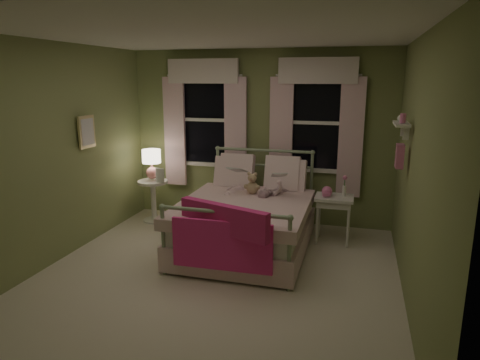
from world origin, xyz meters
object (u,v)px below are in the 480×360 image
(teddy_bear, at_px, (252,185))
(nightstand_left, at_px, (153,195))
(nightstand_right, at_px, (334,203))
(child_left, at_px, (235,173))
(child_right, at_px, (275,173))
(bed, at_px, (247,220))
(table_lamp, at_px, (152,161))

(teddy_bear, distance_m, nightstand_left, 1.76)
(nightstand_left, relative_size, nightstand_right, 1.02)
(child_left, xyz_separation_m, nightstand_right, (1.35, 0.08, -0.36))
(child_left, relative_size, child_right, 0.94)
(bed, relative_size, teddy_bear, 6.79)
(nightstand_left, relative_size, table_lamp, 1.43)
(child_left, height_order, nightstand_right, child_left)
(child_left, height_order, nightstand_left, child_left)
(teddy_bear, distance_m, table_lamp, 1.73)
(table_lamp, bearing_deg, teddy_bear, -13.41)
(teddy_bear, height_order, table_lamp, table_lamp)
(child_left, relative_size, table_lamp, 1.50)
(bed, distance_m, nightstand_left, 1.80)
(teddy_bear, bearing_deg, child_left, 150.50)
(child_right, relative_size, nightstand_left, 1.11)
(bed, height_order, table_lamp, bed)
(teddy_bear, bearing_deg, child_right, 29.50)
(nightstand_left, xyz_separation_m, table_lamp, (0.00, -0.00, 0.54))
(bed, distance_m, child_left, 0.73)
(child_left, relative_size, nightstand_left, 1.05)
(child_left, bearing_deg, nightstand_right, -166.30)
(teddy_bear, relative_size, nightstand_right, 0.47)
(child_left, bearing_deg, bed, 133.82)
(table_lamp, bearing_deg, bed, -21.59)
(teddy_bear, bearing_deg, bed, -90.00)
(bed, bearing_deg, child_left, 123.60)
(nightstand_right, bearing_deg, bed, -154.71)
(child_left, height_order, table_lamp, child_left)
(bed, xyz_separation_m, child_left, (-0.28, 0.42, 0.53))
(nightstand_left, bearing_deg, nightstand_right, -3.32)
(nightstand_right, bearing_deg, child_right, -174.04)
(teddy_bear, distance_m, nightstand_right, 1.12)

